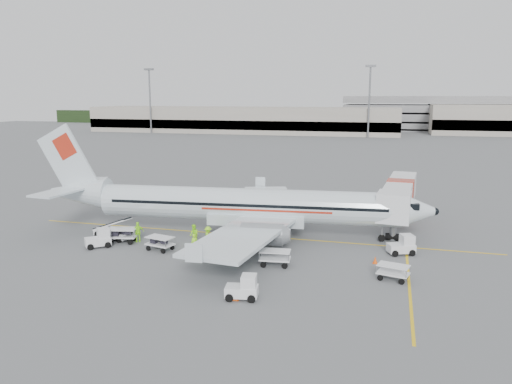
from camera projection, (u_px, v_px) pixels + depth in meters
ground at (250, 236)px, 46.67m from camera, size 360.00×360.00×0.00m
stripe_lead at (250, 236)px, 46.67m from camera, size 44.00×0.20×0.01m
stripe_cross at (409, 280)px, 35.48m from camera, size 0.20×20.00×0.01m
terminal_west at (242, 120)px, 179.31m from camera, size 110.00×22.00×9.00m
parking_garage at (427, 112)px, 190.51m from camera, size 62.00×24.00×14.00m
treeline at (363, 120)px, 211.92m from camera, size 300.00×3.00×6.00m
mast_west at (150, 102)px, 174.44m from camera, size 3.20×1.20×22.00m
mast_center at (369, 102)px, 155.11m from camera, size 3.20×1.20×22.00m
aircraft at (247, 183)px, 45.86m from camera, size 39.00×31.94×10.03m
jet_bridge at (399, 202)px, 50.49m from camera, size 4.75×17.58×4.56m
belt_loader at (114, 224)px, 45.51m from camera, size 5.31×3.14×2.71m
tug_fore at (401, 245)px, 41.05m from camera, size 2.43×1.91×1.65m
tug_mid at (242, 287)px, 32.00m from camera, size 2.24×1.48×1.61m
tug_aft at (98, 238)px, 42.97m from camera, size 2.39×2.29×1.63m
cart_loaded_a at (160, 243)px, 42.14m from camera, size 2.55×1.87×1.19m
cart_loaded_b at (122, 235)px, 44.36m from camera, size 2.79×2.00×1.32m
cart_empty_a at (275, 258)px, 38.32m from camera, size 2.48×1.62×1.23m
cart_empty_b at (393, 272)px, 35.31m from camera, size 2.41×1.78×1.13m
cone_nose at (375, 260)px, 38.87m from camera, size 0.36×0.36×0.59m
cone_port at (321, 205)px, 58.60m from camera, size 0.38×0.38×0.63m
cone_stbd at (236, 295)px, 31.93m from camera, size 0.43×0.43×0.70m
crew_a at (194, 244)px, 41.40m from camera, size 0.70×0.66×1.62m
crew_b at (194, 235)px, 43.78m from camera, size 1.10×1.09×1.79m
crew_c at (208, 237)px, 43.19m from camera, size 1.12×1.32×1.77m
crew_d at (138, 232)px, 44.52m from camera, size 1.13×1.00×1.84m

